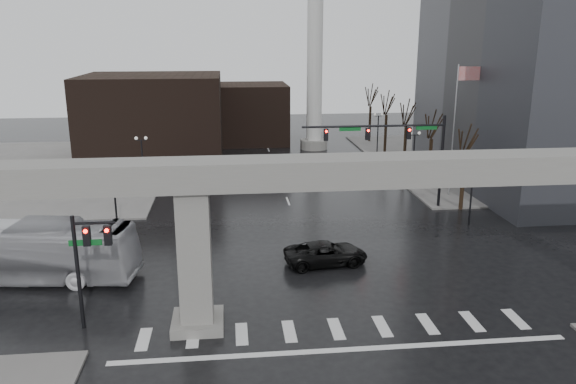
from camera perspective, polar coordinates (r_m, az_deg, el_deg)
name	(u,v)px	position (r m, az deg, el deg)	size (l,w,h in m)	color
ground	(333,319)	(30.32, 4.55, -12.76)	(160.00, 160.00, 0.00)	black
sidewalk_ne	(493,161)	(71.03, 20.08, 3.00)	(28.00, 36.00, 0.15)	slate
sidewalk_nw	(38,172)	(67.13, -24.06, 1.90)	(28.00, 36.00, 0.15)	slate
elevated_guideway	(361,193)	(28.00, 7.40, -0.07)	(48.00, 2.60, 8.70)	gray
building_far_left	(154,117)	(69.40, -13.49, 7.38)	(16.00, 14.00, 10.00)	black
building_far_mid	(251,113)	(78.95, -3.81, 7.99)	(10.00, 10.00, 8.00)	black
smokestack	(315,44)	(73.06, 2.76, 14.75)	(3.60, 3.60, 30.00)	silver
signal_mast_arm	(399,142)	(47.94, 11.20, 5.01)	(12.12, 0.43, 8.00)	black
signal_left_pole	(87,253)	(29.47, -19.71, -5.83)	(2.30, 0.30, 6.00)	black
flagpole_assembly	(458,115)	(52.81, 16.88, 7.47)	(2.06, 0.12, 12.00)	silver
lamp_right_0	(472,182)	(45.64, 18.23, 0.96)	(1.22, 0.32, 5.11)	black
lamp_right_1	(414,148)	(58.35, 12.69, 4.43)	(1.22, 0.32, 5.11)	black
lamp_right_2	(378,126)	(71.54, 9.13, 6.61)	(1.22, 0.32, 5.11)	black
lamp_left_0	(114,192)	(42.47, -17.22, -0.01)	(1.22, 0.32, 5.11)	black
lamp_left_1	(142,153)	(55.90, -14.61, 3.82)	(1.22, 0.32, 5.11)	black
lamp_left_2	(159,130)	(69.56, -13.00, 6.16)	(1.22, 0.32, 5.11)	black
tree_right_0	(463,178)	(49.77, 17.39, 1.39)	(1.09, 1.58, 7.50)	black
tree_right_1	(430,157)	(56.98, 14.26, 3.42)	(1.09, 1.61, 7.67)	black
tree_right_2	(405,142)	(64.38, 11.84, 4.99)	(1.10, 1.63, 7.85)	black
tree_right_3	(386,130)	(71.91, 9.91, 6.22)	(1.11, 1.66, 8.02)	black
tree_right_4	(370,120)	(79.53, 8.35, 7.22)	(1.12, 1.69, 8.19)	black
pickup_truck	(326,253)	(36.72, 3.88, -6.24)	(2.49, 5.39, 1.50)	black
city_bus	(26,251)	(37.50, -25.09, -5.46)	(3.11, 13.31, 3.71)	#B9B8BE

